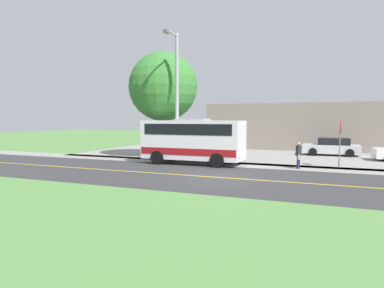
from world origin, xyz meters
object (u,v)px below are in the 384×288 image
street_light_pole (176,92)px  tree_curbside (163,87)px  pedestrian_with_bags (299,154)px  stop_sign (340,136)px  shuttle_bus_front (193,139)px  commercial_building (310,126)px  parked_car_near (332,147)px

street_light_pole → tree_curbside: bearing=-137.9°
pedestrian_with_bags → tree_curbside: bearing=-103.6°
stop_sign → street_light_pole: 10.86m
stop_sign → tree_curbside: bearing=-95.9°
shuttle_bus_front → tree_curbside: bearing=-128.5°
pedestrian_with_bags → street_light_pole: (0.00, -8.11, 3.95)m
pedestrian_with_bags → commercial_building: bearing=-179.0°
street_light_pole → tree_curbside: size_ratio=1.08×
pedestrian_with_bags → parked_car_near: size_ratio=0.36×
shuttle_bus_front → pedestrian_with_bags: 6.77m
parked_car_near → commercial_building: 8.25m
pedestrian_with_bags → parked_car_near: pedestrian_with_bags is taller
pedestrian_with_bags → stop_sign: size_ratio=0.56×
street_light_pole → tree_curbside: street_light_pole is taller
street_light_pole → tree_curbside: 3.45m
pedestrian_with_bags → street_light_pole: size_ratio=0.18×
tree_curbside → stop_sign: bearing=84.1°
shuttle_bus_front → commercial_building: size_ratio=0.35×
parked_car_near → pedestrian_with_bags: bearing=-12.0°
pedestrian_with_bags → stop_sign: bearing=117.8°
stop_sign → commercial_building: 15.52m
pedestrian_with_bags → commercial_building: 16.57m
commercial_building → parked_car_near: bearing=15.2°
street_light_pole → shuttle_bus_front: bearing=73.6°
shuttle_bus_front → street_light_pole: 3.48m
shuttle_bus_front → tree_curbside: 6.06m
stop_sign → parked_car_near: (-7.48, -0.45, -1.28)m
street_light_pole → parked_car_near: bearing=131.1°
tree_curbside → commercial_building: size_ratio=0.42×
stop_sign → street_light_pole: street_light_pole is taller
parked_car_near → street_light_pole: bearing=-48.9°
pedestrian_with_bags → parked_car_near: (-8.69, 1.85, -0.16)m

